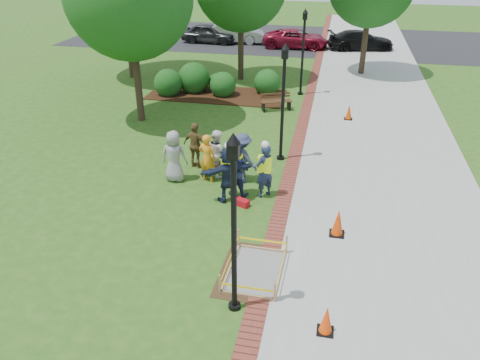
% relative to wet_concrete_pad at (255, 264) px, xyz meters
% --- Properties ---
extents(ground, '(100.00, 100.00, 0.00)m').
position_rel_wet_concrete_pad_xyz_m(ground, '(-1.48, 1.67, -0.23)').
color(ground, '#285116').
rests_on(ground, ground).
extents(sidewalk, '(6.00, 60.00, 0.02)m').
position_rel_wet_concrete_pad_xyz_m(sidewalk, '(3.52, 11.67, -0.22)').
color(sidewalk, '#9E9E99').
rests_on(sidewalk, ground).
extents(brick_edging, '(0.50, 60.00, 0.03)m').
position_rel_wet_concrete_pad_xyz_m(brick_edging, '(0.27, 11.67, -0.22)').
color(brick_edging, maroon).
rests_on(brick_edging, ground).
extents(mulch_bed, '(7.00, 3.00, 0.05)m').
position_rel_wet_concrete_pad_xyz_m(mulch_bed, '(-4.48, 13.67, -0.21)').
color(mulch_bed, '#381E0F').
rests_on(mulch_bed, ground).
extents(parking_lot, '(36.00, 12.00, 0.01)m').
position_rel_wet_concrete_pad_xyz_m(parking_lot, '(-1.48, 28.67, -0.23)').
color(parking_lot, black).
rests_on(parking_lot, ground).
extents(wet_concrete_pad, '(1.75, 2.34, 0.55)m').
position_rel_wet_concrete_pad_xyz_m(wet_concrete_pad, '(0.00, 0.00, 0.00)').
color(wet_concrete_pad, '#47331E').
rests_on(wet_concrete_pad, ground).
extents(bench_near, '(1.60, 0.70, 0.84)m').
position_rel_wet_concrete_pad_xyz_m(bench_near, '(-1.96, 4.81, 0.03)').
color(bench_near, brown).
rests_on(bench_near, ground).
extents(bench_far, '(1.52, 0.99, 0.78)m').
position_rel_wet_concrete_pad_xyz_m(bench_far, '(-1.14, 11.99, 0.02)').
color(bench_far, '#4F3A1B').
rests_on(bench_far, ground).
extents(cone_front, '(0.36, 0.36, 0.70)m').
position_rel_wet_concrete_pad_xyz_m(cone_front, '(1.81, -1.65, 0.10)').
color(cone_front, black).
rests_on(cone_front, ground).
extents(cone_back, '(0.41, 0.41, 0.82)m').
position_rel_wet_concrete_pad_xyz_m(cone_back, '(1.96, 2.06, 0.16)').
color(cone_back, black).
rests_on(cone_back, ground).
extents(cone_far, '(0.36, 0.36, 0.71)m').
position_rel_wet_concrete_pad_xyz_m(cone_far, '(2.23, 11.42, 0.11)').
color(cone_far, black).
rests_on(cone_far, ground).
extents(toolbox, '(0.49, 0.39, 0.22)m').
position_rel_wet_concrete_pad_xyz_m(toolbox, '(-0.95, 3.06, -0.13)').
color(toolbox, '#AE0D19').
rests_on(toolbox, ground).
extents(lamp_near, '(0.28, 0.28, 4.26)m').
position_rel_wet_concrete_pad_xyz_m(lamp_near, '(-0.23, -1.33, 2.25)').
color(lamp_near, black).
rests_on(lamp_near, ground).
extents(lamp_mid, '(0.28, 0.28, 4.26)m').
position_rel_wet_concrete_pad_xyz_m(lamp_mid, '(-0.23, 6.67, 2.25)').
color(lamp_mid, black).
rests_on(lamp_mid, ground).
extents(lamp_far, '(0.28, 0.28, 4.26)m').
position_rel_wet_concrete_pad_xyz_m(lamp_far, '(-0.23, 14.67, 2.25)').
color(lamp_far, black).
rests_on(lamp_far, ground).
extents(shrub_a, '(1.45, 1.45, 1.45)m').
position_rel_wet_concrete_pad_xyz_m(shrub_a, '(-6.92, 13.19, -0.23)').
color(shrub_a, '#154012').
rests_on(shrub_a, ground).
extents(shrub_b, '(1.65, 1.65, 1.65)m').
position_rel_wet_concrete_pad_xyz_m(shrub_b, '(-5.79, 14.02, -0.23)').
color(shrub_b, '#154012').
rests_on(shrub_b, ground).
extents(shrub_c, '(1.34, 1.34, 1.34)m').
position_rel_wet_concrete_pad_xyz_m(shrub_c, '(-4.13, 13.63, -0.23)').
color(shrub_c, '#154012').
rests_on(shrub_c, ground).
extents(shrub_d, '(1.37, 1.37, 1.37)m').
position_rel_wet_concrete_pad_xyz_m(shrub_d, '(-1.97, 14.50, -0.23)').
color(shrub_d, '#154012').
rests_on(shrub_d, ground).
extents(shrub_e, '(0.95, 0.95, 0.95)m').
position_rel_wet_concrete_pad_xyz_m(shrub_e, '(-4.68, 14.62, -0.23)').
color(shrub_e, '#154012').
rests_on(shrub_e, ground).
extents(casual_person_a, '(0.57, 0.37, 1.78)m').
position_rel_wet_concrete_pad_xyz_m(casual_person_a, '(-3.52, 4.27, 0.66)').
color(casual_person_a, gray).
rests_on(casual_person_a, ground).
extents(casual_person_b, '(0.60, 0.46, 1.67)m').
position_rel_wet_concrete_pad_xyz_m(casual_person_b, '(-2.43, 4.47, 0.60)').
color(casual_person_b, orange).
rests_on(casual_person_b, ground).
extents(casual_person_c, '(0.59, 0.62, 1.64)m').
position_rel_wet_concrete_pad_xyz_m(casual_person_c, '(-2.21, 4.98, 0.59)').
color(casual_person_c, white).
rests_on(casual_person_c, ground).
extents(casual_person_d, '(0.61, 0.48, 1.68)m').
position_rel_wet_concrete_pad_xyz_m(casual_person_d, '(-3.10, 5.38, 0.61)').
color(casual_person_d, brown).
rests_on(casual_person_d, ground).
extents(casual_person_e, '(0.65, 0.57, 1.73)m').
position_rel_wet_concrete_pad_xyz_m(casual_person_e, '(-1.27, 4.65, 0.63)').
color(casual_person_e, '#323757').
rests_on(casual_person_e, ground).
extents(hivis_worker_a, '(0.70, 0.63, 2.00)m').
position_rel_wet_concrete_pad_xyz_m(hivis_worker_a, '(-1.43, 3.34, 0.75)').
color(hivis_worker_a, '#1B2E47').
rests_on(hivis_worker_a, ground).
extents(hivis_worker_b, '(0.65, 0.66, 1.91)m').
position_rel_wet_concrete_pad_xyz_m(hivis_worker_b, '(-0.40, 3.82, 0.71)').
color(hivis_worker_b, '#192542').
rests_on(hivis_worker_b, ground).
extents(hivis_worker_c, '(0.60, 0.42, 1.92)m').
position_rel_wet_concrete_pad_xyz_m(hivis_worker_c, '(-1.30, 3.74, 0.72)').
color(hivis_worker_c, '#161A3A').
rests_on(hivis_worker_c, ground).
extents(parked_car_a, '(2.34, 4.85, 1.54)m').
position_rel_wet_concrete_pad_xyz_m(parked_car_a, '(-8.21, 26.06, -0.23)').
color(parked_car_a, '#2A2A2C').
rests_on(parked_car_a, ground).
extents(parked_car_b, '(2.39, 5.04, 1.61)m').
position_rel_wet_concrete_pad_xyz_m(parked_car_b, '(-6.35, 26.46, -0.23)').
color(parked_car_b, '#9B9BA0').
rests_on(parked_car_b, ground).
extents(parked_car_c, '(1.97, 4.39, 1.42)m').
position_rel_wet_concrete_pad_xyz_m(parked_car_c, '(-1.61, 25.70, -0.23)').
color(parked_car_c, maroon).
rests_on(parked_car_c, ground).
extents(parked_car_d, '(2.89, 4.78, 1.45)m').
position_rel_wet_concrete_pad_xyz_m(parked_car_d, '(2.99, 26.00, -0.23)').
color(parked_car_d, black).
rests_on(parked_car_d, ground).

